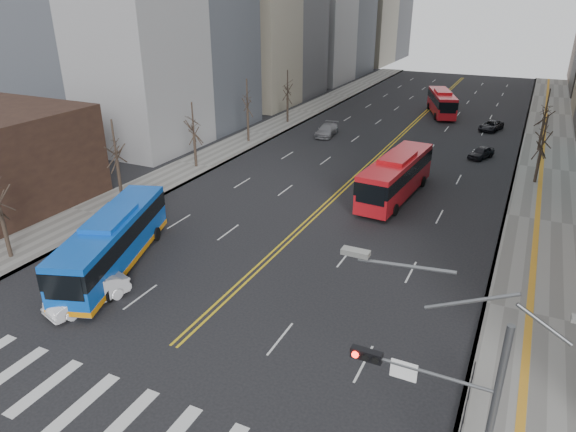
{
  "coord_description": "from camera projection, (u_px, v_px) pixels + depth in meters",
  "views": [
    {
      "loc": [
        14.68,
        -11.88,
        16.86
      ],
      "look_at": [
        1.81,
        14.99,
        3.78
      ],
      "focal_mm": 32.0,
      "sensor_mm": 36.0,
      "label": 1
    }
  ],
  "objects": [
    {
      "name": "car_silver",
      "position": [
        327.0,
        130.0,
        64.99
      ],
      "size": [
        2.52,
        5.2,
        1.46
      ],
      "primitive_type": "imported",
      "rotation": [
        0.0,
        0.0,
        0.1
      ],
      "color": "gray",
      "rests_on": "ground"
    },
    {
      "name": "red_bus_far",
      "position": [
        442.0,
        101.0,
        75.59
      ],
      "size": [
        6.14,
        11.5,
        3.57
      ],
      "color": "red",
      "rests_on": "ground"
    },
    {
      "name": "sidewalk_left",
      "position": [
        261.0,
        133.0,
        66.05
      ],
      "size": [
        5.0,
        130.0,
        0.15
      ],
      "primitive_type": "cube",
      "color": "slate",
      "rests_on": "ground"
    },
    {
      "name": "blue_bus",
      "position": [
        113.0,
        240.0,
        33.49
      ],
      "size": [
        6.82,
        12.97,
        3.71
      ],
      "color": "blue",
      "rests_on": "ground"
    },
    {
      "name": "car_white",
      "position": [
        87.0,
        293.0,
        29.73
      ],
      "size": [
        2.91,
        5.09,
        1.59
      ],
      "primitive_type": "imported",
      "rotation": [
        0.0,
        0.0,
        -0.27
      ],
      "color": "silver",
      "rests_on": "ground"
    },
    {
      "name": "ground",
      "position": [
        103.0,
        412.0,
        22.39
      ],
      "size": [
        220.0,
        220.0,
        0.0
      ],
      "primitive_type": "plane",
      "color": "black"
    },
    {
      "name": "car_dark_far",
      "position": [
        491.0,
        126.0,
        67.49
      ],
      "size": [
        3.17,
        4.92,
        1.26
      ],
      "primitive_type": "imported",
      "rotation": [
        0.0,
        0.0,
        -0.25
      ],
      "color": "black",
      "rests_on": "ground"
    },
    {
      "name": "street_trees",
      "position": [
        291.0,
        121.0,
        51.8
      ],
      "size": [
        35.2,
        47.2,
        7.6
      ],
      "color": "#31271E",
      "rests_on": "ground"
    },
    {
      "name": "sidewalk_right",
      "position": [
        552.0,
        170.0,
        52.6
      ],
      "size": [
        7.0,
        130.0,
        0.15
      ],
      "primitive_type": "cube",
      "color": "slate",
      "rests_on": "ground"
    },
    {
      "name": "crosswalk",
      "position": [
        103.0,
        412.0,
        22.39
      ],
      "size": [
        26.7,
        4.0,
        0.01
      ],
      "color": "silver",
      "rests_on": "ground"
    },
    {
      "name": "pedestrian_railing",
      "position": [
        465.0,
        411.0,
        21.36
      ],
      "size": [
        0.06,
        6.06,
        1.02
      ],
      "color": "black",
      "rests_on": "sidewalk_right"
    },
    {
      "name": "signal_mast",
      "position": [
        447.0,
        395.0,
        16.64
      ],
      "size": [
        5.37,
        0.37,
        9.39
      ],
      "color": "slate",
      "rests_on": "ground"
    },
    {
      "name": "centerline",
      "position": [
        406.0,
        130.0,
        67.81
      ],
      "size": [
        0.55,
        100.0,
        0.01
      ],
      "color": "gold",
      "rests_on": "ground"
    },
    {
      "name": "car_dark_mid",
      "position": [
        481.0,
        153.0,
        56.2
      ],
      "size": [
        2.83,
        4.01,
        1.27
      ],
      "primitive_type": "imported",
      "rotation": [
        0.0,
        0.0,
        -0.4
      ],
      "color": "black",
      "rests_on": "ground"
    },
    {
      "name": "red_bus_near",
      "position": [
        396.0,
        174.0,
        44.93
      ],
      "size": [
        3.75,
        12.49,
        3.88
      ],
      "color": "red",
      "rests_on": "ground"
    }
  ]
}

